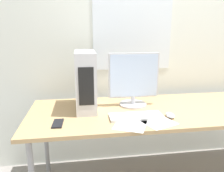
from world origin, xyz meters
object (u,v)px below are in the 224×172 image
object	(u,v)px
monitor_main	(134,80)
cell_phone	(58,123)
keyboard	(136,116)
pc_tower	(86,81)
mouse	(170,115)

from	to	relation	value
monitor_main	cell_phone	bearing A→B (deg)	-152.74
cell_phone	keyboard	bearing A→B (deg)	6.12
pc_tower	monitor_main	bearing A→B (deg)	2.58
monitor_main	keyboard	bearing A→B (deg)	-99.11
keyboard	monitor_main	bearing A→B (deg)	80.89
keyboard	mouse	size ratio (longest dim) A/B	3.78
pc_tower	mouse	bearing A→B (deg)	-25.18
pc_tower	mouse	size ratio (longest dim) A/B	4.50
pc_tower	cell_phone	xyz separation A→B (m)	(-0.21, -0.30, -0.23)
keyboard	cell_phone	distance (m)	0.57
cell_phone	monitor_main	bearing A→B (deg)	29.91
mouse	cell_phone	distance (m)	0.83
pc_tower	keyboard	xyz separation A→B (m)	(0.36, -0.27, -0.23)
monitor_main	pc_tower	bearing A→B (deg)	-177.42
pc_tower	cell_phone	bearing A→B (deg)	-124.79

